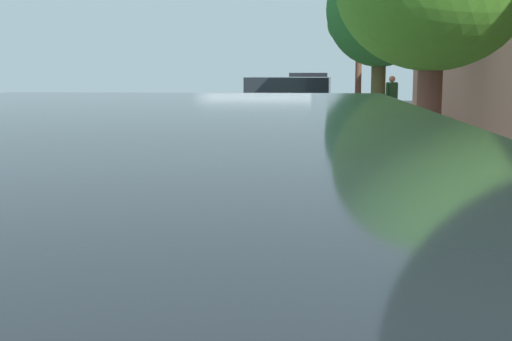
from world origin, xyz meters
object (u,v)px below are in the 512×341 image
object	(u,v)px
parked_suv_red_far	(309,94)
bicycle_at_curb	(315,208)
cyclist_with_backpack	(335,161)
parked_sedan_green_mid	(299,107)
parked_pickup_white_second	(285,130)
street_tree_far_end	(380,10)
pedestrian_on_phone	(392,95)
street_tree_corner	(359,25)
fire_hydrant	(349,123)

from	to	relation	value
parked_suv_red_far	bicycle_at_curb	size ratio (longest dim) A/B	3.13
cyclist_with_backpack	parked_sedan_green_mid	bearing A→B (deg)	93.20
parked_pickup_white_second	bicycle_at_curb	size ratio (longest dim) A/B	3.57
street_tree_far_end	pedestrian_on_phone	world-z (taller)	street_tree_far_end
street_tree_corner	pedestrian_on_phone	xyz separation A→B (m)	(0.96, -6.12, -3.09)
parked_sedan_green_mid	street_tree_corner	distance (m)	8.95
parked_pickup_white_second	fire_hydrant	size ratio (longest dim) A/B	6.40
parked_sedan_green_mid	parked_suv_red_far	distance (m)	6.42
bicycle_at_curb	fire_hydrant	bearing A→B (deg)	85.63
parked_pickup_white_second	pedestrian_on_phone	bearing A→B (deg)	75.23
parked_sedan_green_mid	bicycle_at_curb	xyz separation A→B (m)	(0.73, -16.71, -0.36)
street_tree_far_end	pedestrian_on_phone	bearing A→B (deg)	79.60
parked_pickup_white_second	parked_sedan_green_mid	xyz separation A→B (m)	(-0.08, 11.37, -0.15)
parked_sedan_green_mid	parked_suv_red_far	bearing A→B (deg)	87.82
parked_suv_red_far	street_tree_far_end	size ratio (longest dim) A/B	0.85
cyclist_with_backpack	fire_hydrant	size ratio (longest dim) A/B	2.03
street_tree_corner	fire_hydrant	distance (m)	13.36
parked_sedan_green_mid	pedestrian_on_phone	bearing A→B (deg)	25.99
street_tree_far_end	street_tree_corner	bearing A→B (deg)	90.00
parked_sedan_green_mid	cyclist_with_backpack	xyz separation A→B (m)	(0.96, -17.15, 0.29)
fire_hydrant	street_tree_far_end	bearing A→B (deg)	57.11
street_tree_far_end	parked_pickup_white_second	bearing A→B (deg)	-107.61
parked_suv_red_far	pedestrian_on_phone	xyz separation A→B (m)	(3.28, -4.69, 0.11)
parked_suv_red_far	fire_hydrant	bearing A→B (deg)	-83.07
parked_pickup_white_second	street_tree_corner	xyz separation A→B (m)	(2.49, 19.21, 3.32)
cyclist_with_backpack	pedestrian_on_phone	size ratio (longest dim) A/B	0.98
parked_suv_red_far	fire_hydrant	xyz separation A→B (m)	(1.39, -11.39, -0.46)
street_tree_far_end	fire_hydrant	bearing A→B (deg)	-122.89
parked_suv_red_far	cyclist_with_backpack	world-z (taller)	parked_suv_red_far
pedestrian_on_phone	bicycle_at_curb	bearing A→B (deg)	-98.62
parked_sedan_green_mid	bicycle_at_curb	size ratio (longest dim) A/B	2.99
pedestrian_on_phone	street_tree_far_end	bearing A→B (deg)	-100.40
bicycle_at_curb	street_tree_corner	distance (m)	24.91
parked_pickup_white_second	pedestrian_on_phone	distance (m)	13.54
cyclist_with_backpack	pedestrian_on_phone	xyz separation A→B (m)	(2.57, 18.87, 0.10)
street_tree_corner	pedestrian_on_phone	size ratio (longest dim) A/B	3.01
street_tree_far_end	bicycle_at_curb	bearing A→B (deg)	-97.91
parked_sedan_green_mid	cyclist_with_backpack	distance (m)	17.18
parked_pickup_white_second	fire_hydrant	world-z (taller)	parked_pickup_white_second
cyclist_with_backpack	pedestrian_on_phone	world-z (taller)	pedestrian_on_phone
parked_sedan_green_mid	street_tree_far_end	size ratio (longest dim) A/B	0.81
parked_suv_red_far	bicycle_at_curb	xyz separation A→B (m)	(0.49, -23.12, -0.63)
bicycle_at_curb	pedestrian_on_phone	bearing A→B (deg)	81.38
bicycle_at_curb	street_tree_corner	world-z (taller)	street_tree_corner
parked_suv_red_far	pedestrian_on_phone	distance (m)	5.73
parked_pickup_white_second	cyclist_with_backpack	size ratio (longest dim) A/B	3.15
parked_suv_red_far	street_tree_corner	size ratio (longest dim) A/B	0.90
bicycle_at_curb	pedestrian_on_phone	distance (m)	18.65
parked_suv_red_far	pedestrian_on_phone	bearing A→B (deg)	-55.01
bicycle_at_curb	cyclist_with_backpack	xyz separation A→B (m)	(0.22, -0.44, 0.65)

